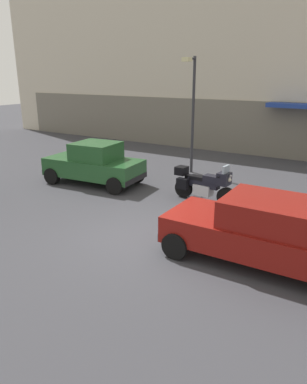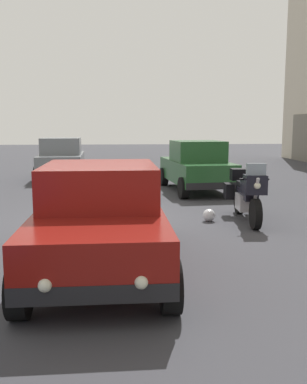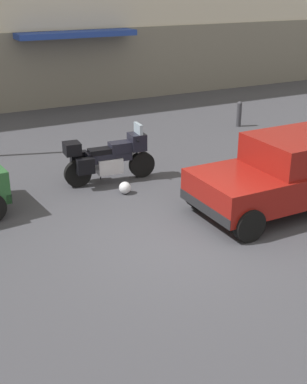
{
  "view_description": "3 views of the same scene",
  "coord_description": "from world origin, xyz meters",
  "views": [
    {
      "loc": [
        4.77,
        -7.26,
        4.13
      ],
      "look_at": [
        -0.54,
        1.26,
        0.84
      ],
      "focal_mm": 33.85,
      "sensor_mm": 36.0,
      "label": 1
    },
    {
      "loc": [
        9.44,
        0.59,
        2.13
      ],
      "look_at": [
        0.04,
        1.35,
        0.67
      ],
      "focal_mm": 40.5,
      "sensor_mm": 36.0,
      "label": 2
    },
    {
      "loc": [
        -4.33,
        -7.29,
        4.52
      ],
      "look_at": [
        -0.18,
        0.67,
        0.8
      ],
      "focal_mm": 47.97,
      "sensor_mm": 36.0,
      "label": 3
    }
  ],
  "objects": [
    {
      "name": "bollard_curbside",
      "position": [
        5.85,
        6.13,
        0.45
      ],
      "size": [
        0.16,
        0.16,
        0.84
      ],
      "color": "#333338",
      "rests_on": "ground"
    },
    {
      "name": "helmet",
      "position": [
        0.09,
        2.6,
        0.14
      ],
      "size": [
        0.28,
        0.28,
        0.28
      ],
      "primitive_type": "sphere",
      "color": "silver",
      "rests_on": "ground"
    },
    {
      "name": "ground_plane",
      "position": [
        0.0,
        0.0,
        0.0
      ],
      "size": [
        80.0,
        80.0,
        0.0
      ],
      "primitive_type": "plane",
      "color": "#38383D"
    },
    {
      "name": "car_sedan_far",
      "position": [
        2.99,
        0.31,
        0.78
      ],
      "size": [
        4.59,
        1.92,
        1.56
      ],
      "rotation": [
        0.0,
        0.0,
        0.01
      ],
      "color": "maroon",
      "rests_on": "ground"
    },
    {
      "name": "motorcycle",
      "position": [
        0.05,
        3.45,
        0.62
      ],
      "size": [
        2.26,
        0.79,
        1.36
      ],
      "rotation": [
        0.0,
        0.0,
        -0.07
      ],
      "color": "black",
      "rests_on": "ground"
    }
  ]
}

